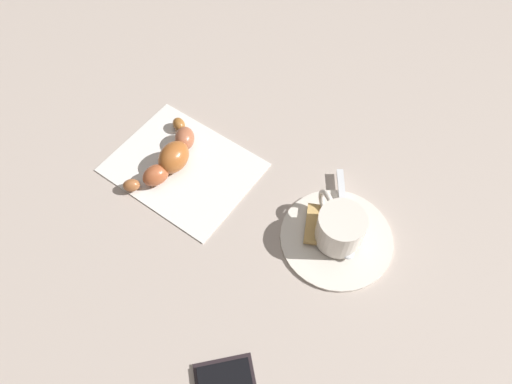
{
  "coord_description": "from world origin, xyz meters",
  "views": [
    {
      "loc": [
        0.25,
        -0.22,
        0.54
      ],
      "look_at": [
        0.02,
        0.01,
        0.02
      ],
      "focal_mm": 32.87,
      "sensor_mm": 36.0,
      "label": 1
    }
  ],
  "objects_px": {
    "saucer": "(337,237)",
    "napkin": "(183,167)",
    "espresso_cup": "(340,227)",
    "croissant": "(170,157)",
    "sugar_packet": "(313,224)",
    "teaspoon": "(345,227)"
  },
  "relations": [
    {
      "from": "saucer",
      "to": "croissant",
      "type": "distance_m",
      "value": 0.25
    },
    {
      "from": "espresso_cup",
      "to": "croissant",
      "type": "height_order",
      "value": "espresso_cup"
    },
    {
      "from": "teaspoon",
      "to": "napkin",
      "type": "relative_size",
      "value": 0.54
    },
    {
      "from": "espresso_cup",
      "to": "sugar_packet",
      "type": "distance_m",
      "value": 0.04
    },
    {
      "from": "espresso_cup",
      "to": "sugar_packet",
      "type": "xyz_separation_m",
      "value": [
        -0.03,
        -0.01,
        -0.02
      ]
    },
    {
      "from": "saucer",
      "to": "sugar_packet",
      "type": "bearing_deg",
      "value": -161.1
    },
    {
      "from": "napkin",
      "to": "sugar_packet",
      "type": "bearing_deg",
      "value": 17.26
    },
    {
      "from": "saucer",
      "to": "espresso_cup",
      "type": "relative_size",
      "value": 1.72
    },
    {
      "from": "saucer",
      "to": "napkin",
      "type": "xyz_separation_m",
      "value": [
        -0.22,
        -0.07,
        -0.0
      ]
    },
    {
      "from": "teaspoon",
      "to": "napkin",
      "type": "xyz_separation_m",
      "value": [
        -0.22,
        -0.09,
        -0.01
      ]
    },
    {
      "from": "saucer",
      "to": "croissant",
      "type": "relative_size",
      "value": 1.03
    },
    {
      "from": "teaspoon",
      "to": "croissant",
      "type": "xyz_separation_m",
      "value": [
        -0.24,
        -0.09,
        0.01
      ]
    },
    {
      "from": "teaspoon",
      "to": "sugar_packet",
      "type": "bearing_deg",
      "value": -140.62
    },
    {
      "from": "saucer",
      "to": "croissant",
      "type": "height_order",
      "value": "croissant"
    },
    {
      "from": "sugar_packet",
      "to": "napkin",
      "type": "xyz_separation_m",
      "value": [
        -0.19,
        -0.06,
        -0.01
      ]
    },
    {
      "from": "saucer",
      "to": "sugar_packet",
      "type": "xyz_separation_m",
      "value": [
        -0.03,
        -0.01,
        0.01
      ]
    },
    {
      "from": "sugar_packet",
      "to": "croissant",
      "type": "bearing_deg",
      "value": -108.53
    },
    {
      "from": "saucer",
      "to": "napkin",
      "type": "distance_m",
      "value": 0.23
    },
    {
      "from": "napkin",
      "to": "saucer",
      "type": "bearing_deg",
      "value": 17.5
    },
    {
      "from": "sugar_packet",
      "to": "croissant",
      "type": "relative_size",
      "value": 0.41
    },
    {
      "from": "espresso_cup",
      "to": "sugar_packet",
      "type": "relative_size",
      "value": 1.48
    },
    {
      "from": "espresso_cup",
      "to": "teaspoon",
      "type": "xyz_separation_m",
      "value": [
        -0.0,
        0.02,
        -0.02
      ]
    }
  ]
}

